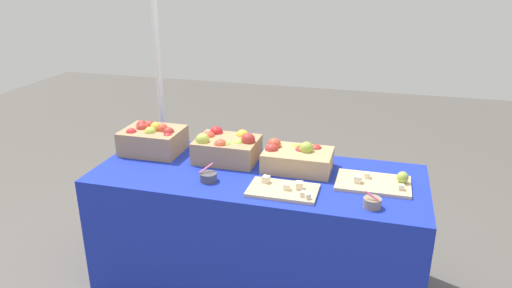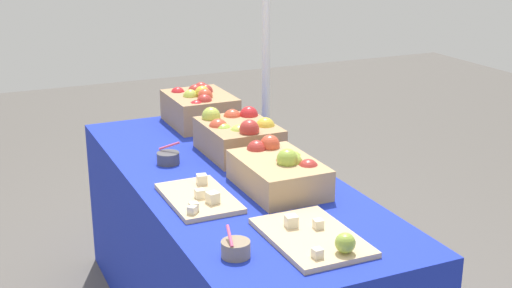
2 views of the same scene
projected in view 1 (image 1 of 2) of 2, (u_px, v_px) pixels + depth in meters
The scene contains 10 objects.
ground_plane at pixel (257, 280), 3.00m from camera, with size 10.00×10.00×0.00m, color #56514C.
table at pixel (257, 229), 2.86m from camera, with size 1.90×0.76×0.74m, color #192DB7.
apple_crate_left at pixel (153, 139), 3.01m from camera, with size 0.37×0.29×0.20m.
apple_crate_middle at pixel (227, 147), 2.89m from camera, with size 0.37×0.29×0.19m.
apple_crate_right at pixel (297, 158), 2.77m from camera, with size 0.39×0.26×0.17m.
cutting_board_front at pixel (284, 190), 2.50m from camera, with size 0.37×0.22×0.06m.
cutting_board_back at pixel (376, 182), 2.58m from camera, with size 0.40×0.26×0.08m.
sample_bowl_near at pixel (372, 203), 2.34m from camera, with size 0.09×0.09×0.09m.
sample_bowl_mid at pixel (208, 177), 2.62m from camera, with size 0.09×0.10×0.09m.
tent_pole at pixel (160, 87), 3.36m from camera, with size 0.04×0.04×2.10m, color white.
Camera 1 is at (0.65, -2.41, 1.87)m, focal length 33.25 mm.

